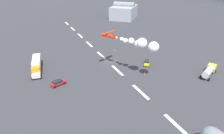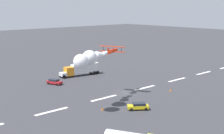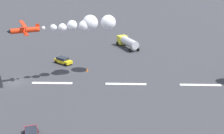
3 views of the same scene
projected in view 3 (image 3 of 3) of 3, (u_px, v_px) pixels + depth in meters
The scene contains 8 objects.
ground_plane at pixel (16, 83), 61.76m from camera, with size 440.00×440.00×0.00m, color #38383D.
runway_stripe_5 at pixel (52, 83), 61.54m from camera, with size 8.00×0.90×0.01m, color white.
runway_stripe_6 at pixel (126, 84), 61.09m from camera, with size 8.00×0.90×0.01m, color white.
runway_stripe_7 at pixel (201, 85), 60.65m from camera, with size 8.00×0.90×0.01m, color white.
stunt_biplane_red at pixel (87, 24), 61.05m from camera, with size 19.47×11.98×3.34m.
fuel_tanker_truck at pixel (128, 42), 83.54m from camera, with size 6.19×8.77×2.90m.
airport_staff_sedan at pixel (63, 60), 72.03m from camera, with size 4.63×4.13×1.52m.
traffic_cone_far at pixel (87, 70), 67.48m from camera, with size 0.44×0.44×0.75m, color orange.
Camera 3 is at (20.93, -56.28, 24.15)m, focal length 50.05 mm.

